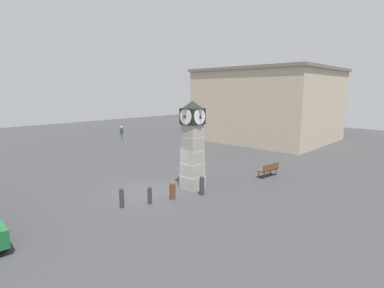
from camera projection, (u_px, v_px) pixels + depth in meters
The scene contains 10 objects.
ground_plane at pixel (149, 192), 16.50m from camera, with size 77.29×77.29×0.00m, color #38383A.
clock_tower at pixel (193, 146), 16.71m from camera, with size 1.38×1.37×4.96m.
bollard_near_tower at pixel (202, 185), 15.93m from camera, with size 0.26×0.26×1.06m.
bollard_mid_row at pixel (172, 190), 15.32m from camera, with size 0.30×0.30×0.93m.
bollard_far_row at pixel (150, 195), 14.70m from camera, with size 0.21×0.21×0.90m.
bollard_end_row at pixel (122, 197), 14.20m from camera, with size 0.22×0.22×0.99m.
bench at pixel (269, 169), 19.30m from camera, with size 0.69×1.64×0.90m.
pedestrian_near_bench at pixel (122, 133), 32.98m from camera, with size 0.41×0.26×1.64m.
pedestrian_crossing_lot at pixel (186, 144), 26.24m from camera, with size 0.43×0.46×1.56m.
warehouse_blue_far at pixel (268, 105), 33.75m from camera, with size 13.58×12.41×7.83m.
Camera 1 is at (12.70, -9.65, 5.51)m, focal length 28.00 mm.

